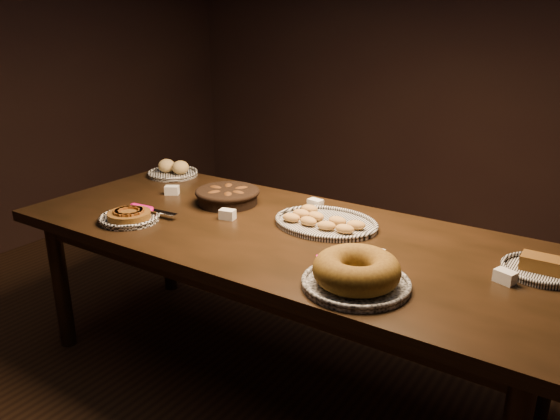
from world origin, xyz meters
The scene contains 9 objects.
ground centered at (0.00, 0.00, 0.00)m, with size 5.00×5.00×0.00m, color black.
buffet_table centered at (0.00, 0.00, 0.68)m, with size 2.40×1.00×0.75m.
apple_tart_plate centered at (-0.62, -0.28, 0.77)m, with size 0.31×0.27×0.05m.
madeleine_platter centered at (0.14, 0.15, 0.77)m, with size 0.47×0.38×0.05m.
bundt_cake_plate centered at (0.51, -0.30, 0.80)m, with size 0.39×0.41×0.12m.
croissant_basket centered at (-0.41, 0.16, 0.80)m, with size 0.38×0.38×0.08m.
bread_roll_plate centered at (-1.00, 0.38, 0.78)m, with size 0.29×0.29×0.09m.
loaf_plate centered at (1.02, 0.16, 0.77)m, with size 0.28×0.28×0.06m.
tent_cards centered at (0.07, 0.07, 0.77)m, with size 1.76×0.45×0.04m.
Camera 1 is at (1.22, -1.83, 1.61)m, focal length 35.00 mm.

